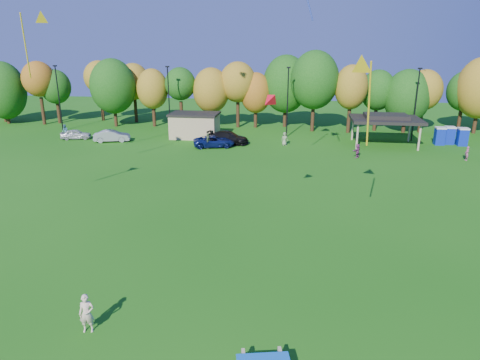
# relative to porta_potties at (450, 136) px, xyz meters

# --- Properties ---
(ground) EXTENTS (160.00, 160.00, 0.00)m
(ground) POSITION_rel_porta_potties_xyz_m (-22.08, -38.23, -1.10)
(ground) COLOR #19600F
(ground) RESTS_ON ground
(tree_line) EXTENTS (93.57, 10.55, 11.15)m
(tree_line) POSITION_rel_porta_potties_xyz_m (-23.11, 7.29, 4.82)
(tree_line) COLOR black
(tree_line) RESTS_ON ground
(lamp_posts) EXTENTS (64.50, 0.25, 9.09)m
(lamp_posts) POSITION_rel_porta_potties_xyz_m (-20.08, 1.77, 3.80)
(lamp_posts) COLOR black
(lamp_posts) RESTS_ON ground
(utility_building) EXTENTS (6.30, 4.30, 3.25)m
(utility_building) POSITION_rel_porta_potties_xyz_m (-32.08, -0.23, 0.54)
(utility_building) COLOR tan
(utility_building) RESTS_ON ground
(pavilion) EXTENTS (8.20, 6.20, 3.77)m
(pavilion) POSITION_rel_porta_potties_xyz_m (-8.08, -1.23, 2.13)
(pavilion) COLOR tan
(pavilion) RESTS_ON ground
(porta_potties) EXTENTS (3.75, 1.81, 2.18)m
(porta_potties) POSITION_rel_porta_potties_xyz_m (0.00, 0.00, 0.00)
(porta_potties) COLOR #0C25A3
(porta_potties) RESTS_ON ground
(kite_flyer) EXTENTS (0.73, 0.56, 1.77)m
(kite_flyer) POSITION_rel_porta_potties_xyz_m (-26.93, -40.18, -0.21)
(kite_flyer) COLOR beige
(kite_flyer) RESTS_ON ground
(car_a) EXTENTS (4.05, 2.53, 1.29)m
(car_a) POSITION_rel_porta_potties_xyz_m (-47.23, -3.47, -0.45)
(car_a) COLOR silver
(car_a) RESTS_ON ground
(car_b) EXTENTS (4.72, 2.78, 1.47)m
(car_b) POSITION_rel_porta_potties_xyz_m (-41.89, -4.28, -0.36)
(car_b) COLOR #9C9CA1
(car_b) RESTS_ON ground
(car_c) EXTENTS (5.36, 3.56, 1.37)m
(car_c) POSITION_rel_porta_potties_xyz_m (-28.49, -5.38, -0.41)
(car_c) COLOR navy
(car_c) RESTS_ON ground
(car_d) EXTENTS (5.60, 3.40, 1.52)m
(car_d) POSITION_rel_porta_potties_xyz_m (-27.11, -3.16, -0.34)
(car_d) COLOR black
(car_d) RESTS_ON ground
(far_person_0) EXTENTS (0.92, 0.76, 1.62)m
(far_person_0) POSITION_rel_porta_potties_xyz_m (-20.13, -3.24, -0.29)
(far_person_0) COLOR gray
(far_person_0) RESTS_ON ground
(far_person_1) EXTENTS (1.02, 0.98, 1.66)m
(far_person_1) POSITION_rel_porta_potties_xyz_m (-49.32, -2.36, -0.27)
(far_person_1) COLOR teal
(far_person_1) RESTS_ON ground
(far_person_2) EXTENTS (0.46, 1.09, 1.86)m
(far_person_2) POSITION_rel_porta_potties_xyz_m (-29.01, -6.30, -0.17)
(far_person_2) COLOR #596C42
(far_person_2) RESTS_ON ground
(far_person_3) EXTENTS (1.19, 1.43, 1.54)m
(far_person_3) POSITION_rel_porta_potties_xyz_m (-12.02, -8.12, -0.33)
(far_person_3) COLOR #893974
(far_person_3) RESTS_ON ground
(far_person_4) EXTENTS (0.45, 0.61, 1.54)m
(far_person_4) POSITION_rel_porta_potties_xyz_m (-0.65, -7.70, -0.33)
(far_person_4) COLOR #AA5079
(far_person_4) RESTS_ON ground
(kite_8) EXTENTS (1.44, 1.52, 1.24)m
(kite_8) POSITION_rel_porta_potties_xyz_m (-20.02, -28.60, 7.61)
(kite_8) COLOR #FC0E22
(kite_11) EXTENTS (2.11, 2.93, 5.30)m
(kite_11) POSITION_rel_porta_potties_xyz_m (-38.22, -22.52, 12.69)
(kite_11) COLOR yellow
(kite_13) EXTENTS (1.63, 3.32, 5.47)m
(kite_13) POSITION_rel_porta_potties_xyz_m (-15.02, -29.48, 9.75)
(kite_13) COLOR yellow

